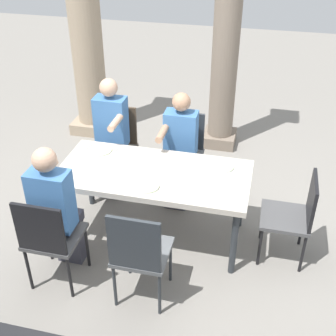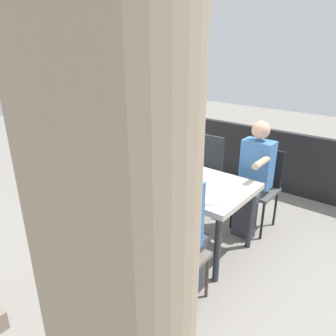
{
  "view_description": "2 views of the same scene",
  "coord_description": "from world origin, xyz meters",
  "px_view_note": "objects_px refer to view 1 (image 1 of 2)",
  "views": [
    {
      "loc": [
        0.94,
        -3.32,
        3.0
      ],
      "look_at": [
        0.13,
        0.04,
        0.79
      ],
      "focal_mm": 47.43,
      "sensor_mm": 36.0,
      "label": 1
    },
    {
      "loc": [
        -1.98,
        2.5,
        2.09
      ],
      "look_at": [
        -0.03,
        0.08,
        0.86
      ],
      "focal_mm": 34.16,
      "sensor_mm": 36.0,
      "label": 2
    }
  ],
  "objects_px": {
    "diner_guest_third": "(179,148)",
    "stone_column_near": "(85,30)",
    "chair_mid_north": "(183,149)",
    "chair_mid_south": "(139,251)",
    "plate_0": "(99,150)",
    "dining_table": "(154,178)",
    "plate_1": "(147,186)",
    "chair_head_east": "(295,213)",
    "stone_column_centre": "(227,36)",
    "diner_woman_green": "(110,135)",
    "chair_west_north": "(117,142)",
    "chair_west_south": "(49,236)",
    "diner_man_white": "(57,208)",
    "plate_2": "(220,166)"
  },
  "relations": [
    {
      "from": "diner_guest_third",
      "to": "stone_column_near",
      "type": "distance_m",
      "value": 2.22
    },
    {
      "from": "chair_mid_north",
      "to": "chair_mid_south",
      "type": "xyz_separation_m",
      "value": [
        -0.0,
        -1.69,
        0.01
      ]
    },
    {
      "from": "stone_column_near",
      "to": "plate_0",
      "type": "height_order",
      "value": "stone_column_near"
    },
    {
      "from": "dining_table",
      "to": "chair_mid_north",
      "type": "bearing_deg",
      "value": 82.79
    },
    {
      "from": "chair_mid_south",
      "to": "plate_1",
      "type": "relative_size",
      "value": 4.44
    },
    {
      "from": "chair_head_east",
      "to": "plate_0",
      "type": "bearing_deg",
      "value": 172.82
    },
    {
      "from": "plate_1",
      "to": "stone_column_centre",
      "type": "bearing_deg",
      "value": 80.97
    },
    {
      "from": "diner_woman_green",
      "to": "plate_1",
      "type": "relative_size",
      "value": 6.11
    },
    {
      "from": "chair_west_north",
      "to": "chair_west_south",
      "type": "relative_size",
      "value": 0.97
    },
    {
      "from": "chair_mid_north",
      "to": "diner_woman_green",
      "type": "bearing_deg",
      "value": -167.12
    },
    {
      "from": "diner_woman_green",
      "to": "chair_mid_north",
      "type": "bearing_deg",
      "value": 12.88
    },
    {
      "from": "stone_column_centre",
      "to": "diner_woman_green",
      "type": "bearing_deg",
      "value": -127.18
    },
    {
      "from": "chair_mid_south",
      "to": "diner_woman_green",
      "type": "bearing_deg",
      "value": 117.13
    },
    {
      "from": "dining_table",
      "to": "stone_column_near",
      "type": "bearing_deg",
      "value": 125.4
    },
    {
      "from": "chair_head_east",
      "to": "stone_column_near",
      "type": "bearing_deg",
      "value": 143.61
    },
    {
      "from": "diner_man_white",
      "to": "plate_2",
      "type": "distance_m",
      "value": 1.54
    },
    {
      "from": "stone_column_near",
      "to": "plate_0",
      "type": "bearing_deg",
      "value": -65.45
    },
    {
      "from": "diner_guest_third",
      "to": "plate_2",
      "type": "xyz_separation_m",
      "value": [
        0.49,
        -0.41,
        0.09
      ]
    },
    {
      "from": "diner_woman_green",
      "to": "diner_man_white",
      "type": "xyz_separation_m",
      "value": [
        -0.01,
        -1.32,
        -0.01
      ]
    },
    {
      "from": "diner_guest_third",
      "to": "plate_2",
      "type": "relative_size",
      "value": 4.91
    },
    {
      "from": "chair_mid_south",
      "to": "diner_woman_green",
      "type": "xyz_separation_m",
      "value": [
        -0.77,
        1.51,
        0.16
      ]
    },
    {
      "from": "chair_west_south",
      "to": "diner_man_white",
      "type": "bearing_deg",
      "value": 90.88
    },
    {
      "from": "chair_west_north",
      "to": "plate_1",
      "type": "relative_size",
      "value": 4.22
    },
    {
      "from": "diner_man_white",
      "to": "stone_column_near",
      "type": "distance_m",
      "value": 2.89
    },
    {
      "from": "chair_west_north",
      "to": "plate_2",
      "type": "bearing_deg",
      "value": -25.96
    },
    {
      "from": "dining_table",
      "to": "plate_1",
      "type": "xyz_separation_m",
      "value": [
        0.01,
        -0.25,
        0.08
      ]
    },
    {
      "from": "diner_woman_green",
      "to": "plate_0",
      "type": "height_order",
      "value": "diner_woman_green"
    },
    {
      "from": "chair_head_east",
      "to": "plate_0",
      "type": "distance_m",
      "value": 1.98
    },
    {
      "from": "chair_head_east",
      "to": "chair_mid_south",
      "type": "bearing_deg",
      "value": -145.0
    },
    {
      "from": "dining_table",
      "to": "chair_west_north",
      "type": "relative_size",
      "value": 1.95
    },
    {
      "from": "chair_west_south",
      "to": "dining_table",
      "type": "bearing_deg",
      "value": 51.52
    },
    {
      "from": "chair_west_north",
      "to": "dining_table",
      "type": "bearing_deg",
      "value": -51.56
    },
    {
      "from": "chair_mid_north",
      "to": "chair_mid_south",
      "type": "height_order",
      "value": "chair_mid_south"
    },
    {
      "from": "diner_guest_third",
      "to": "plate_1",
      "type": "bearing_deg",
      "value": -96.06
    },
    {
      "from": "chair_west_north",
      "to": "plate_0",
      "type": "xyz_separation_m",
      "value": [
        0.04,
        -0.6,
        0.24
      ]
    },
    {
      "from": "dining_table",
      "to": "chair_west_north",
      "type": "bearing_deg",
      "value": 128.44
    },
    {
      "from": "chair_west_north",
      "to": "plate_0",
      "type": "relative_size",
      "value": 3.61
    },
    {
      "from": "chair_head_east",
      "to": "diner_guest_third",
      "type": "distance_m",
      "value": 1.38
    },
    {
      "from": "diner_woman_green",
      "to": "stone_column_near",
      "type": "height_order",
      "value": "stone_column_near"
    },
    {
      "from": "plate_1",
      "to": "plate_2",
      "type": "bearing_deg",
      "value": 39.66
    },
    {
      "from": "dining_table",
      "to": "stone_column_centre",
      "type": "distance_m",
      "value": 2.22
    },
    {
      "from": "chair_mid_north",
      "to": "plate_0",
      "type": "relative_size",
      "value": 3.65
    },
    {
      "from": "chair_mid_north",
      "to": "diner_woman_green",
      "type": "distance_m",
      "value": 0.81
    },
    {
      "from": "stone_column_centre",
      "to": "chair_mid_north",
      "type": "bearing_deg",
      "value": -102.56
    },
    {
      "from": "dining_table",
      "to": "diner_woman_green",
      "type": "xyz_separation_m",
      "value": [
        -0.67,
        0.66,
        0.02
      ]
    },
    {
      "from": "chair_west_north",
      "to": "chair_mid_north",
      "type": "distance_m",
      "value": 0.78
    },
    {
      "from": "chair_west_north",
      "to": "diner_woman_green",
      "type": "xyz_separation_m",
      "value": [
        0.0,
        -0.18,
        0.19
      ]
    },
    {
      "from": "chair_mid_north",
      "to": "plate_2",
      "type": "xyz_separation_m",
      "value": [
        0.49,
        -0.61,
        0.22
      ]
    },
    {
      "from": "dining_table",
      "to": "stone_column_near",
      "type": "xyz_separation_m",
      "value": [
        -1.45,
        2.04,
        0.75
      ]
    },
    {
      "from": "dining_table",
      "to": "chair_west_south",
      "type": "distance_m",
      "value": 1.09
    }
  ]
}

